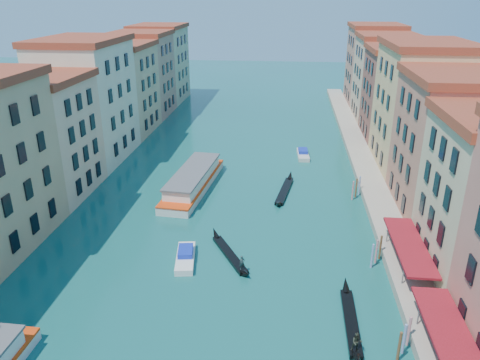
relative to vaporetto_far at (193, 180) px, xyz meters
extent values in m
cube|color=#DBB089|center=(-20.84, -3.71, 6.90)|extent=(12.00, 14.00, 16.50)
cube|color=brown|center=(-20.84, -3.71, 15.65)|extent=(12.80, 14.40, 1.00)
cube|color=beige|center=(-20.84, 12.29, 8.65)|extent=(12.00, 18.00, 20.00)
cube|color=brown|center=(-20.84, 12.29, 19.15)|extent=(12.80, 18.40, 1.00)
cube|color=tan|center=(-20.84, 29.29, 7.40)|extent=(12.00, 16.00, 17.50)
cube|color=brown|center=(-20.84, 29.29, 16.65)|extent=(12.80, 16.40, 1.00)
cube|color=#AC785F|center=(-20.84, 44.79, 7.90)|extent=(12.00, 15.00, 18.50)
cube|color=brown|center=(-20.84, 44.79, 17.65)|extent=(12.80, 15.40, 1.00)
cube|color=tan|center=(-20.84, 60.79, 8.15)|extent=(12.00, 17.00, 19.00)
cube|color=brown|center=(-20.84, 60.79, 18.15)|extent=(12.80, 17.40, 1.00)
cube|color=#B96D54|center=(35.16, -4.71, 7.65)|extent=(12.00, 16.00, 18.00)
cube|color=brown|center=(35.16, -4.71, 17.15)|extent=(12.80, 16.40, 1.00)
cube|color=tan|center=(35.16, 12.29, 8.65)|extent=(12.00, 18.00, 20.00)
cube|color=brown|center=(35.16, 12.29, 19.15)|extent=(12.80, 18.40, 1.00)
cube|color=brown|center=(35.16, 28.79, 7.40)|extent=(12.00, 15.00, 17.50)
cube|color=brown|center=(35.16, 28.79, 16.65)|extent=(12.80, 15.40, 1.00)
cube|color=tan|center=(35.16, 44.29, 7.90)|extent=(12.00, 16.00, 18.50)
cube|color=brown|center=(35.16, 44.29, 17.65)|extent=(12.80, 16.40, 1.00)
cube|color=#B3735D|center=(35.16, 60.79, 8.40)|extent=(12.00, 17.00, 19.50)
cube|color=brown|center=(35.16, 60.79, 18.65)|extent=(12.80, 17.40, 1.00)
cube|color=#A89E87|center=(27.16, 6.29, -0.85)|extent=(4.00, 140.00, 1.00)
cube|color=maroon|center=(27.36, -35.21, 1.65)|extent=(3.20, 15.30, 0.25)
cylinder|color=#5B5A5D|center=(25.96, -30.11, 0.15)|extent=(0.12, 0.12, 3.00)
cube|color=maroon|center=(27.36, -19.71, 1.65)|extent=(3.20, 12.60, 0.25)
cylinder|color=#5B5A5D|center=(25.96, -23.91, 0.15)|extent=(0.12, 0.12, 3.00)
cylinder|color=#5B5A5D|center=(25.96, -15.51, 0.15)|extent=(0.12, 0.12, 3.00)
cylinder|color=brown|center=(23.66, -33.71, -0.05)|extent=(0.24, 0.24, 3.20)
cylinder|color=brown|center=(24.26, -32.71, -0.05)|extent=(0.24, 0.24, 3.20)
cylinder|color=brown|center=(24.86, -31.71, -0.05)|extent=(0.24, 0.24, 3.20)
cylinder|color=brown|center=(23.66, -19.71, -0.05)|extent=(0.24, 0.24, 3.20)
cylinder|color=brown|center=(24.26, -18.71, -0.05)|extent=(0.24, 0.24, 3.20)
cylinder|color=brown|center=(24.86, -17.71, -0.05)|extent=(0.24, 0.24, 3.20)
cylinder|color=brown|center=(23.66, -1.71, -0.05)|extent=(0.24, 0.24, 3.20)
cylinder|color=brown|center=(24.26, -0.71, -0.05)|extent=(0.24, 0.24, 3.20)
cylinder|color=brown|center=(24.86, 0.29, -0.05)|extent=(0.24, 0.24, 3.20)
cube|color=silver|center=(0.00, 0.00, -0.75)|extent=(6.40, 20.56, 1.21)
cube|color=white|center=(0.00, 0.00, 0.57)|extent=(5.52, 16.48, 1.62)
cube|color=#5B5A5D|center=(0.00, 0.00, 1.53)|extent=(5.87, 17.01, 0.25)
cube|color=#F1400E|center=(0.00, 0.00, -0.19)|extent=(6.45, 20.56, 0.25)
cube|color=black|center=(7.99, -19.00, -1.15)|extent=(5.03, 7.94, 0.43)
cone|color=black|center=(5.70, -14.87, -0.79)|extent=(1.66, 2.07, 1.59)
cone|color=black|center=(10.28, -23.13, -0.88)|extent=(1.51, 1.79, 1.40)
imported|color=#233636|center=(9.73, -22.14, -0.16)|extent=(0.71, 0.63, 1.63)
cube|color=black|center=(20.39, -29.44, -1.13)|extent=(1.19, 9.18, 0.46)
cone|color=black|center=(20.43, -24.35, -0.74)|extent=(0.93, 2.05, 1.71)
cone|color=black|center=(20.35, -34.53, -0.85)|extent=(0.93, 1.70, 1.51)
imported|color=#292E22|center=(20.36, -33.31, -0.07)|extent=(0.86, 0.67, 1.76)
cube|color=black|center=(13.87, -0.13, -1.12)|extent=(2.64, 9.78, 0.49)
cone|color=black|center=(14.69, 5.20, -0.71)|extent=(1.29, 2.29, 1.81)
cone|color=black|center=(13.06, -5.47, -0.81)|extent=(1.23, 1.92, 1.60)
cube|color=white|center=(3.20, -20.51, -1.00)|extent=(2.85, 6.43, 0.71)
cube|color=#162FB4|center=(3.13, -20.07, -0.38)|extent=(1.97, 2.87, 0.62)
cube|color=silver|center=(16.95, 16.66, -1.00)|extent=(2.29, 6.30, 0.71)
cube|color=#162FB4|center=(16.92, 17.11, -0.38)|extent=(1.74, 2.74, 0.62)
camera|label=1|loc=(14.04, -64.74, 26.72)|focal=35.00mm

